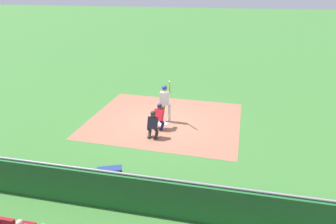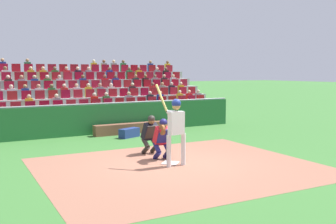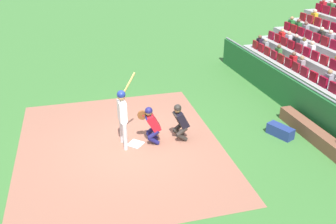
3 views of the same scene
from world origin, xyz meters
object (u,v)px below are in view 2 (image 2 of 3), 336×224
(water_bottle_on_bench, at_px, (152,119))
(equipment_duffel_bag, at_px, (129,133))
(home_plate_marker, at_px, (170,163))
(batter_at_plate, at_px, (176,124))
(dugout_bench, at_px, (133,128))
(home_plate_umpire, at_px, (150,133))
(catcher_crouching, at_px, (162,136))

(water_bottle_on_bench, xyz_separation_m, equipment_duffel_bag, (1.55, 0.97, -0.37))
(home_plate_marker, xyz_separation_m, equipment_duffel_bag, (-0.82, -4.69, 0.17))
(batter_at_plate, height_order, dugout_bench, batter_at_plate)
(batter_at_plate, xyz_separation_m, water_bottle_on_bench, (-2.40, -6.02, -0.64))
(home_plate_marker, height_order, dugout_bench, dugout_bench)
(dugout_bench, distance_m, water_bottle_on_bench, 1.04)
(home_plate_umpire, bearing_deg, batter_at_plate, 85.97)
(batter_at_plate, height_order, water_bottle_on_bench, batter_at_plate)
(batter_at_plate, height_order, home_plate_umpire, batter_at_plate)
(catcher_crouching, xyz_separation_m, water_bottle_on_bench, (-2.34, -5.14, -0.16))
(dugout_bench, relative_size, water_bottle_on_bench, 15.53)
(batter_at_plate, bearing_deg, home_plate_marker, -95.69)
(catcher_crouching, relative_size, home_plate_umpire, 1.00)
(dugout_bench, bearing_deg, water_bottle_on_bench, -175.06)
(catcher_crouching, bearing_deg, dugout_bench, -105.05)
(catcher_crouching, distance_m, equipment_duffel_bag, 4.28)
(home_plate_umpire, distance_m, dugout_bench, 4.36)
(home_plate_umpire, bearing_deg, dugout_bench, -107.30)
(home_plate_marker, height_order, water_bottle_on_bench, water_bottle_on_bench)
(home_plate_marker, height_order, batter_at_plate, batter_at_plate)
(home_plate_umpire, xyz_separation_m, equipment_duffel_bag, (-0.73, -3.25, -0.51))
(batter_at_plate, relative_size, water_bottle_on_bench, 10.31)
(home_plate_marker, relative_size, home_plate_umpire, 0.35)
(home_plate_marker, height_order, equipment_duffel_bag, equipment_duffel_bag)
(home_plate_umpire, distance_m, water_bottle_on_bench, 4.80)
(catcher_crouching, bearing_deg, home_plate_marker, 87.77)
(dugout_bench, relative_size, equipment_duffel_bag, 3.92)
(home_plate_marker, relative_size, equipment_duffel_bag, 0.50)
(home_plate_marker, distance_m, water_bottle_on_bench, 6.16)
(equipment_duffel_bag, bearing_deg, water_bottle_on_bench, -170.53)
(batter_at_plate, bearing_deg, dugout_bench, -103.41)
(home_plate_umpire, height_order, water_bottle_on_bench, home_plate_umpire)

